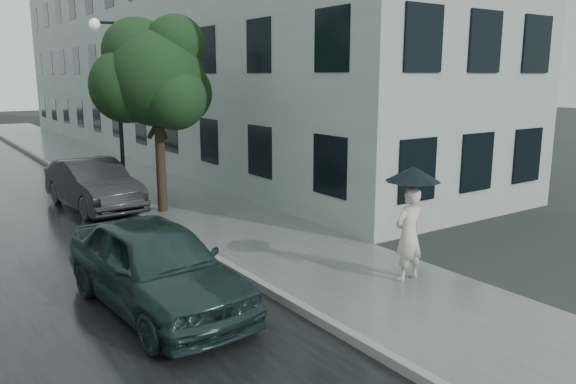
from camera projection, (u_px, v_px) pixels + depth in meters
ground at (350, 282)px, 10.47m from camera, size 120.00×120.00×0.00m
sidewalk at (138, 182)px, 20.28m from camera, size 3.50×60.00×0.01m
kerb_near at (86, 186)px, 19.25m from camera, size 0.15×60.00×0.15m
building_near at (181, 61)px, 28.31m from camera, size 7.02×36.00×9.00m
pedestrian at (409, 234)px, 10.38m from camera, size 0.66×0.44×1.77m
umbrella at (413, 174)px, 10.16m from camera, size 1.02×1.02×1.28m
street_tree at (155, 77)px, 15.26m from camera, size 3.41×3.09×5.40m
lamp_post at (114, 100)px, 16.60m from camera, size 0.82×0.46×5.38m
car_near at (156, 265)px, 9.13m from camera, size 2.04×4.45×1.48m
car_far at (93, 185)px, 16.08m from camera, size 1.83×4.39×1.41m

